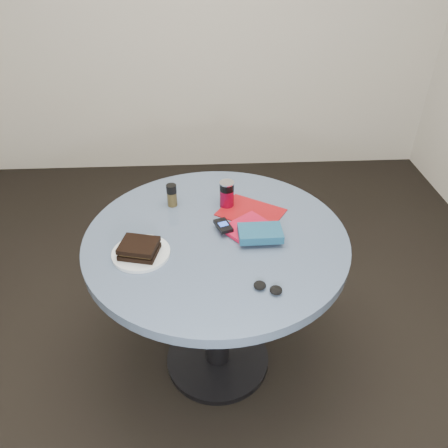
{
  "coord_description": "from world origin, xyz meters",
  "views": [
    {
      "loc": [
        -0.04,
        -1.32,
        1.75
      ],
      "look_at": [
        0.03,
        0.0,
        0.8
      ],
      "focal_mm": 35.0,
      "sensor_mm": 36.0,
      "label": 1
    }
  ],
  "objects_px": {
    "novel": "(260,233)",
    "magazine": "(251,212)",
    "mp3_player": "(223,226)",
    "headphones": "(268,288)",
    "red_book": "(246,227)",
    "plate": "(141,253)",
    "sandwich": "(139,248)",
    "soda_can": "(227,194)",
    "table": "(217,267)",
    "pepper_grinder": "(172,195)"
  },
  "relations": [
    {
      "from": "red_book",
      "to": "headphones",
      "type": "bearing_deg",
      "value": -121.66
    },
    {
      "from": "plate",
      "to": "red_book",
      "type": "height_order",
      "value": "red_book"
    },
    {
      "from": "headphones",
      "to": "sandwich",
      "type": "bearing_deg",
      "value": 155.58
    },
    {
      "from": "magazine",
      "to": "mp3_player",
      "type": "distance_m",
      "value": 0.17
    },
    {
      "from": "plate",
      "to": "novel",
      "type": "distance_m",
      "value": 0.44
    },
    {
      "from": "soda_can",
      "to": "magazine",
      "type": "distance_m",
      "value": 0.12
    },
    {
      "from": "novel",
      "to": "table",
      "type": "bearing_deg",
      "value": 164.11
    },
    {
      "from": "soda_can",
      "to": "sandwich",
      "type": "bearing_deg",
      "value": -136.26
    },
    {
      "from": "plate",
      "to": "soda_can",
      "type": "bearing_deg",
      "value": 43.12
    },
    {
      "from": "novel",
      "to": "sandwich",
      "type": "bearing_deg",
      "value": -172.09
    },
    {
      "from": "table",
      "to": "pepper_grinder",
      "type": "distance_m",
      "value": 0.35
    },
    {
      "from": "red_book",
      "to": "pepper_grinder",
      "type": "bearing_deg",
      "value": 109.26
    },
    {
      "from": "sandwich",
      "to": "mp3_player",
      "type": "bearing_deg",
      "value": 23.97
    },
    {
      "from": "pepper_grinder",
      "to": "plate",
      "type": "bearing_deg",
      "value": -107.11
    },
    {
      "from": "plate",
      "to": "novel",
      "type": "height_order",
      "value": "novel"
    },
    {
      "from": "sandwich",
      "to": "novel",
      "type": "bearing_deg",
      "value": 8.95
    },
    {
      "from": "plate",
      "to": "mp3_player",
      "type": "bearing_deg",
      "value": 22.67
    },
    {
      "from": "soda_can",
      "to": "headphones",
      "type": "distance_m",
      "value": 0.52
    },
    {
      "from": "table",
      "to": "magazine",
      "type": "bearing_deg",
      "value": 44.07
    },
    {
      "from": "magazine",
      "to": "novel",
      "type": "relative_size",
      "value": 1.52
    },
    {
      "from": "plate",
      "to": "sandwich",
      "type": "height_order",
      "value": "sandwich"
    },
    {
      "from": "magazine",
      "to": "pepper_grinder",
      "type": "bearing_deg",
      "value": -160.14
    },
    {
      "from": "sandwich",
      "to": "soda_can",
      "type": "height_order",
      "value": "soda_can"
    },
    {
      "from": "sandwich",
      "to": "novel",
      "type": "relative_size",
      "value": 0.93
    },
    {
      "from": "novel",
      "to": "headphones",
      "type": "xyz_separation_m",
      "value": [
        -0.01,
        -0.26,
        -0.02
      ]
    },
    {
      "from": "headphones",
      "to": "red_book",
      "type": "bearing_deg",
      "value": 96.51
    },
    {
      "from": "soda_can",
      "to": "novel",
      "type": "relative_size",
      "value": 0.7
    },
    {
      "from": "red_book",
      "to": "mp3_player",
      "type": "height_order",
      "value": "mp3_player"
    },
    {
      "from": "red_book",
      "to": "novel",
      "type": "distance_m",
      "value": 0.09
    },
    {
      "from": "red_book",
      "to": "mp3_player",
      "type": "distance_m",
      "value": 0.09
    },
    {
      "from": "sandwich",
      "to": "headphones",
      "type": "bearing_deg",
      "value": -24.42
    },
    {
      "from": "magazine",
      "to": "red_book",
      "type": "xyz_separation_m",
      "value": [
        -0.03,
        -0.11,
        0.01
      ]
    },
    {
      "from": "table",
      "to": "pepper_grinder",
      "type": "bearing_deg",
      "value": 128.66
    },
    {
      "from": "novel",
      "to": "mp3_player",
      "type": "bearing_deg",
      "value": 152.64
    },
    {
      "from": "red_book",
      "to": "novel",
      "type": "xyz_separation_m",
      "value": [
        0.04,
        -0.07,
        0.02
      ]
    },
    {
      "from": "novel",
      "to": "magazine",
      "type": "bearing_deg",
      "value": 93.32
    },
    {
      "from": "soda_can",
      "to": "magazine",
      "type": "relative_size",
      "value": 0.46
    },
    {
      "from": "table",
      "to": "headphones",
      "type": "distance_m",
      "value": 0.39
    },
    {
      "from": "headphones",
      "to": "mp3_player",
      "type": "bearing_deg",
      "value": 111.07
    },
    {
      "from": "mp3_player",
      "to": "sandwich",
      "type": "bearing_deg",
      "value": -156.03
    },
    {
      "from": "magazine",
      "to": "red_book",
      "type": "relative_size",
      "value": 1.42
    },
    {
      "from": "soda_can",
      "to": "headphones",
      "type": "xyz_separation_m",
      "value": [
        0.1,
        -0.51,
        -0.04
      ]
    },
    {
      "from": "soda_can",
      "to": "mp3_player",
      "type": "relative_size",
      "value": 1.14
    },
    {
      "from": "plate",
      "to": "magazine",
      "type": "height_order",
      "value": "plate"
    },
    {
      "from": "sandwich",
      "to": "mp3_player",
      "type": "height_order",
      "value": "sandwich"
    },
    {
      "from": "pepper_grinder",
      "to": "mp3_player",
      "type": "xyz_separation_m",
      "value": [
        0.2,
        -0.19,
        -0.02
      ]
    },
    {
      "from": "headphones",
      "to": "plate",
      "type": "bearing_deg",
      "value": 154.41
    },
    {
      "from": "pepper_grinder",
      "to": "red_book",
      "type": "xyz_separation_m",
      "value": [
        0.29,
        -0.19,
        -0.04
      ]
    },
    {
      "from": "plate",
      "to": "headphones",
      "type": "relative_size",
      "value": 1.98
    },
    {
      "from": "soda_can",
      "to": "novel",
      "type": "bearing_deg",
      "value": -65.86
    }
  ]
}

